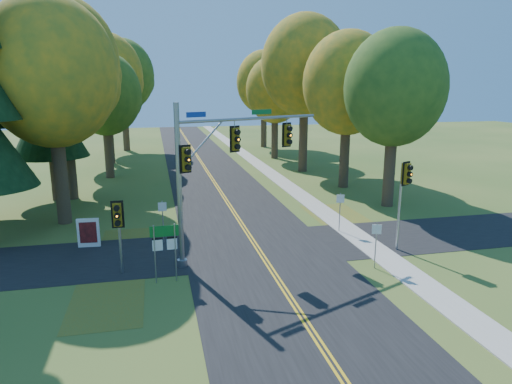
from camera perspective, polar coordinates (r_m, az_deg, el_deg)
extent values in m
plane|color=#31511C|center=(23.62, 1.17, -8.56)|extent=(160.00, 160.00, 0.00)
cube|color=black|center=(23.62, 1.17, -8.54)|extent=(8.00, 160.00, 0.02)
cube|color=black|center=(25.44, 0.09, -6.92)|extent=(60.00, 6.00, 0.02)
cube|color=gold|center=(23.59, 0.93, -8.53)|extent=(0.10, 160.00, 0.01)
cube|color=gold|center=(23.63, 1.41, -8.49)|extent=(0.10, 160.00, 0.01)
cube|color=#9E998E|center=(25.71, 14.83, -7.10)|extent=(1.60, 160.00, 0.06)
cube|color=brown|center=(26.80, -14.65, -6.31)|extent=(4.00, 6.00, 0.00)
cube|color=brown|center=(31.10, 10.77, -3.40)|extent=(3.50, 8.00, 0.00)
cube|color=brown|center=(20.40, -18.12, -12.88)|extent=(3.00, 5.00, 0.00)
cylinder|color=#38281C|center=(31.64, -23.26, 2.31)|extent=(0.86, 0.86, 6.75)
ellipsoid|color=orange|center=(31.19, -24.30, 13.51)|extent=(8.00, 8.00, 9.20)
sphere|color=orange|center=(32.11, -20.89, 12.33)|extent=(4.80, 4.80, 4.80)
sphere|color=orange|center=(30.74, -27.38, 14.74)|extent=(4.40, 4.40, 4.40)
cylinder|color=#38281C|center=(34.84, 16.36, 3.19)|extent=(0.83, 0.83, 6.08)
ellipsoid|color=#486720|center=(34.37, 16.97, 12.35)|extent=(7.20, 7.20, 8.28)
sphere|color=#486720|center=(36.04, 18.07, 11.14)|extent=(4.32, 4.32, 4.32)
sphere|color=#486720|center=(33.14, 15.72, 13.67)|extent=(3.96, 3.96, 3.96)
cylinder|color=#38281C|center=(38.41, -22.38, 4.63)|extent=(0.89, 0.89, 7.42)
ellipsoid|color=orange|center=(38.11, -23.28, 14.66)|extent=(8.60, 8.60, 9.89)
sphere|color=orange|center=(39.11, -20.28, 13.58)|extent=(5.16, 5.16, 5.16)
sphere|color=orange|center=(37.61, -25.98, 15.77)|extent=(4.73, 4.73, 4.73)
cylinder|color=#38281C|center=(40.59, 11.02, 4.98)|extent=(0.84, 0.84, 6.30)
ellipsoid|color=orange|center=(40.20, 11.39, 13.20)|extent=(7.60, 7.60, 8.74)
sphere|color=orange|center=(41.87, 12.65, 12.09)|extent=(4.56, 4.56, 4.56)
sphere|color=orange|center=(38.99, 10.06, 14.39)|extent=(4.18, 4.18, 4.18)
cylinder|color=#38281C|center=(46.30, -17.96, 5.14)|extent=(0.81, 0.81, 5.62)
ellipsoid|color=#486720|center=(45.92, -18.43, 11.57)|extent=(6.80, 6.80, 7.82)
sphere|color=#486720|center=(46.85, -16.56, 10.88)|extent=(4.08, 4.08, 4.08)
sphere|color=#486720|center=(45.37, -20.10, 12.29)|extent=(3.74, 3.74, 3.74)
cylinder|color=#38281C|center=(47.62, 5.94, 7.14)|extent=(0.90, 0.90, 7.65)
ellipsoid|color=orange|center=(47.41, 6.14, 15.47)|extent=(8.80, 8.80, 10.12)
sphere|color=orange|center=(49.21, 7.61, 14.32)|extent=(5.28, 5.28, 5.28)
sphere|color=orange|center=(46.15, 4.64, 16.66)|extent=(4.84, 4.84, 4.84)
cylinder|color=#38281C|center=(54.89, -17.86, 7.02)|extent=(0.87, 0.87, 6.98)
ellipsoid|color=orange|center=(54.65, -18.34, 13.65)|extent=(8.20, 8.20, 9.43)
sphere|color=orange|center=(55.74, -16.44, 12.91)|extent=(4.92, 4.92, 4.92)
sphere|color=orange|center=(54.00, -20.04, 14.41)|extent=(4.51, 4.51, 4.51)
cylinder|color=#38281C|center=(56.31, 2.35, 7.20)|extent=(0.82, 0.82, 5.85)
ellipsoid|color=orange|center=(56.01, 2.40, 12.67)|extent=(7.00, 7.00, 8.05)
sphere|color=orange|center=(57.41, 3.50, 11.97)|extent=(4.20, 4.20, 4.20)
sphere|color=orange|center=(55.03, 1.34, 13.40)|extent=(3.85, 3.85, 3.85)
cylinder|color=#38281C|center=(65.62, -16.01, 8.14)|extent=(0.88, 0.88, 7.20)
ellipsoid|color=#486720|center=(65.43, -16.38, 13.85)|extent=(8.40, 8.40, 9.66)
sphere|color=#486720|center=(66.60, -14.79, 13.20)|extent=(5.04, 5.04, 5.04)
sphere|color=#486720|center=(64.72, -17.81, 14.51)|extent=(4.62, 4.62, 4.62)
cylinder|color=#38281C|center=(66.90, 0.97, 8.43)|extent=(0.85, 0.85, 6.53)
ellipsoid|color=orange|center=(66.68, 1.00, 13.57)|extent=(7.80, 7.80, 8.97)
sphere|color=orange|center=(68.19, 2.06, 12.90)|extent=(4.68, 4.68, 4.68)
sphere|color=orange|center=(65.62, -0.03, 14.26)|extent=(4.29, 4.29, 4.29)
cylinder|color=#38281C|center=(38.75, -23.92, 1.55)|extent=(0.50, 0.50, 3.42)
cone|color=black|center=(38.19, -24.54, 8.08)|extent=(5.60, 5.60, 5.45)
cone|color=black|center=(38.13, -25.10, 13.90)|extent=(4.57, 4.57, 5.45)
cone|color=black|center=(38.46, -25.70, 19.69)|extent=(3.55, 3.55, 5.45)
cylinder|color=gray|center=(22.04, -9.57, 0.55)|extent=(0.25, 0.25, 8.00)
cylinder|color=gray|center=(23.17, -9.20, -8.73)|extent=(0.50, 0.50, 0.34)
cylinder|color=gray|center=(23.81, -0.50, 9.17)|extent=(7.92, 3.58, 0.16)
cylinder|color=gray|center=(22.29, -6.86, 5.85)|extent=(2.41, 1.13, 2.36)
cylinder|color=gray|center=(23.21, -2.70, 8.54)|extent=(0.05, 0.05, 0.41)
cube|color=#72590C|center=(23.28, -2.68, 6.63)|extent=(0.49, 0.47, 1.14)
cube|color=black|center=(23.28, -2.68, 6.63)|extent=(0.56, 0.27, 1.35)
sphere|color=orange|center=(23.06, -2.32, 6.58)|extent=(0.21, 0.21, 0.21)
cylinder|color=black|center=(23.02, -2.33, 7.48)|extent=(0.32, 0.28, 0.27)
cylinder|color=black|center=(23.06, -2.32, 6.58)|extent=(0.32, 0.28, 0.27)
cylinder|color=black|center=(23.11, -2.31, 5.68)|extent=(0.32, 0.28, 0.27)
cylinder|color=gray|center=(25.26, 3.87, 8.90)|extent=(0.05, 0.05, 0.41)
cube|color=#72590C|center=(25.32, 3.84, 7.14)|extent=(0.49, 0.47, 1.14)
cube|color=black|center=(25.32, 3.84, 7.14)|extent=(0.56, 0.27, 1.35)
sphere|color=orange|center=(25.13, 4.23, 7.09)|extent=(0.21, 0.21, 0.21)
cylinder|color=black|center=(25.09, 4.25, 7.92)|extent=(0.32, 0.28, 0.27)
cylinder|color=black|center=(25.13, 4.23, 7.09)|extent=(0.32, 0.28, 0.27)
cylinder|color=black|center=(25.17, 4.22, 6.26)|extent=(0.32, 0.28, 0.27)
cube|color=#72590C|center=(21.77, -8.83, 4.10)|extent=(0.49, 0.47, 1.14)
cube|color=black|center=(21.77, -8.83, 4.10)|extent=(0.56, 0.27, 1.35)
sphere|color=orange|center=(21.54, -8.50, 4.01)|extent=(0.21, 0.21, 0.21)
cylinder|color=black|center=(21.48, -8.53, 4.98)|extent=(0.32, 0.28, 0.27)
cylinder|color=black|center=(21.54, -8.50, 4.01)|extent=(0.32, 0.28, 0.27)
cylinder|color=black|center=(21.60, -8.47, 3.05)|extent=(0.32, 0.28, 0.27)
cube|color=navy|center=(22.05, -7.49, 9.57)|extent=(0.96, 0.45, 0.25)
cube|color=#0C5926|center=(24.16, 0.73, 9.98)|extent=(1.17, 0.55, 0.25)
cylinder|color=#9C9EA5|center=(25.61, 17.49, -1.80)|extent=(0.13, 0.13, 4.81)
cube|color=#72590C|center=(25.07, 18.22, 2.20)|extent=(0.47, 0.45, 1.09)
cube|color=black|center=(25.07, 18.22, 2.20)|extent=(0.54, 0.25, 1.29)
sphere|color=orange|center=(24.93, 18.69, 2.11)|extent=(0.20, 0.20, 0.20)
cylinder|color=black|center=(24.87, 18.74, 2.90)|extent=(0.31, 0.26, 0.26)
cylinder|color=black|center=(24.93, 18.69, 2.11)|extent=(0.31, 0.26, 0.26)
cylinder|color=black|center=(25.00, 18.63, 1.32)|extent=(0.31, 0.26, 0.26)
cylinder|color=gray|center=(22.49, -16.65, -5.49)|extent=(0.13, 0.13, 3.52)
cube|color=#72590C|center=(21.92, -16.91, -2.69)|extent=(0.38, 0.34, 1.10)
cube|color=black|center=(21.92, -16.91, -2.69)|extent=(0.57, 0.05, 1.30)
sphere|color=orange|center=(21.67, -16.98, -2.87)|extent=(0.20, 0.20, 0.20)
cylinder|color=black|center=(21.58, -17.04, -1.97)|extent=(0.27, 0.18, 0.26)
cylinder|color=black|center=(21.67, -16.98, -2.87)|extent=(0.27, 0.18, 0.26)
cylinder|color=black|center=(21.77, -16.92, -3.76)|extent=(0.27, 0.18, 0.26)
cylinder|color=gray|center=(21.08, -12.52, -7.63)|extent=(0.05, 0.05, 2.74)
cylinder|color=gray|center=(21.13, -10.03, -7.47)|extent=(0.05, 0.05, 2.74)
cube|color=#0E621D|center=(20.78, -11.41, -4.82)|extent=(1.28, 0.09, 0.50)
cube|color=silver|center=(20.78, -11.41, -4.82)|extent=(1.09, 0.05, 0.07)
cube|color=silver|center=(20.97, -12.21, -6.53)|extent=(0.46, 0.06, 0.50)
cube|color=black|center=(20.87, -12.25, -5.75)|extent=(0.46, 0.03, 0.09)
cube|color=silver|center=(21.00, -10.46, -6.42)|extent=(0.46, 0.06, 0.50)
cube|color=black|center=(20.91, -10.49, -5.64)|extent=(0.46, 0.03, 0.09)
cube|color=silver|center=(26.89, -20.20, -4.81)|extent=(1.19, 0.25, 1.64)
cube|color=maroon|center=(26.80, -20.25, -4.78)|extent=(0.91, 0.08, 1.18)
cube|color=silver|center=(27.20, -21.03, -6.20)|extent=(0.08, 0.08, 0.27)
cube|color=silver|center=(27.01, -19.14, -6.18)|extent=(0.08, 0.08, 0.27)
cylinder|color=gray|center=(28.16, 10.43, -2.56)|extent=(0.06, 0.06, 2.44)
cube|color=silver|center=(27.91, 10.51, -0.82)|extent=(0.46, 0.16, 0.50)
cylinder|color=gray|center=(23.04, 14.73, -6.50)|extent=(0.05, 0.05, 2.32)
cube|color=silver|center=(22.75, 14.86, -4.52)|extent=(0.42, 0.19, 0.47)
cylinder|color=gray|center=(26.36, -11.55, -3.68)|extent=(0.06, 0.06, 2.45)
cube|color=silver|center=(26.10, -11.63, -1.82)|extent=(0.47, 0.06, 0.50)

